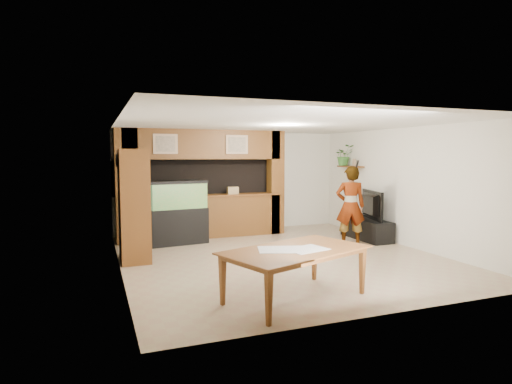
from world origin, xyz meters
name	(u,v)px	position (x,y,z in m)	size (l,w,h in m)	color
floor	(280,257)	(0.00, 0.00, 0.00)	(6.50, 6.50, 0.00)	tan
ceiling	(281,124)	(0.00, 0.00, 2.60)	(6.50, 6.50, 0.00)	white
wall_back	(231,181)	(0.00, 3.25, 1.30)	(6.00, 6.00, 0.00)	silver
wall_left	(119,197)	(-3.00, 0.00, 1.30)	(6.50, 6.50, 0.00)	silver
wall_right	(406,187)	(3.00, 0.00, 1.30)	(6.50, 6.50, 0.00)	silver
partition	(201,183)	(-0.95, 2.64, 1.31)	(4.20, 0.99, 2.60)	brown
wall_clock	(117,160)	(-2.97, 1.00, 1.90)	(0.05, 0.25, 0.25)	black
wall_shelf	(350,167)	(2.85, 1.95, 1.70)	(0.25, 0.90, 0.04)	brown
pantry_cabinet	(134,206)	(-2.70, 0.71, 1.05)	(0.53, 0.86, 2.11)	brown
trash_can	(141,244)	(-2.58, 0.78, 0.30)	(0.33, 0.33, 0.61)	#B2B2B7
aquarium	(178,213)	(-1.65, 1.95, 0.70)	(1.29, 0.48, 1.43)	black
tv_stand	(367,229)	(2.65, 0.90, 0.24)	(0.53, 1.44, 0.48)	black
television	(367,205)	(2.65, 0.90, 0.82)	(1.19, 0.16, 0.68)	black
photo_frame	(354,162)	(2.85, 1.78, 1.81)	(0.03, 0.14, 0.18)	tan
potted_plant	(344,155)	(2.82, 2.22, 1.99)	(0.49, 0.43, 0.55)	#36702D
person	(350,206)	(1.89, 0.45, 0.88)	(0.64, 0.42, 1.76)	#8E724E
microphone	(357,164)	(1.94, 0.29, 1.81)	(0.04, 0.04, 0.16)	black
dining_table	(297,275)	(-0.81, -2.36, 0.35)	(2.01, 1.12, 0.71)	brown
newspaper_a	(281,250)	(-1.03, -2.30, 0.71)	(0.61, 0.45, 0.01)	silver
newspaper_b	(306,249)	(-0.69, -2.40, 0.71)	(0.56, 0.40, 0.01)	silver
counter_box	(233,190)	(-0.20, 2.45, 1.13)	(0.27, 0.18, 0.18)	#A48659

